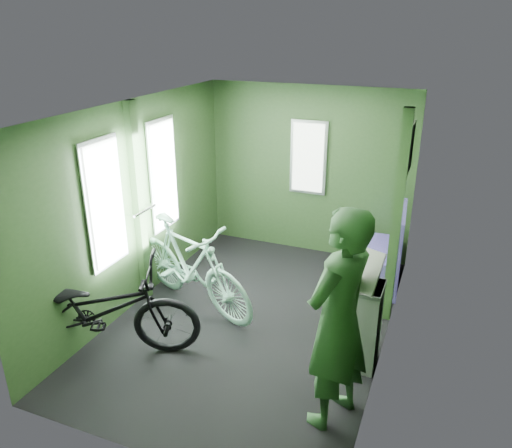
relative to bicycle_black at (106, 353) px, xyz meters
The scene contains 6 objects.
room 2.13m from the bicycle_black, 46.44° to the left, with size 4.00×4.02×2.31m.
bicycle_black is the anchor object (origin of this frame).
bicycle_mint 1.14m from the bicycle_black, 69.60° to the left, with size 0.52×1.84×1.11m, color #8ED1B5.
passenger 2.45m from the bicycle_black, ahead, with size 0.67×0.81×1.85m.
waste_box 2.54m from the bicycle_black, 18.36° to the left, with size 0.25×0.35×0.85m, color slate.
bench_seat 3.37m from the bicycle_black, 47.48° to the left, with size 0.59×0.98×0.99m.
Camera 1 is at (1.79, -4.32, 3.05)m, focal length 35.00 mm.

